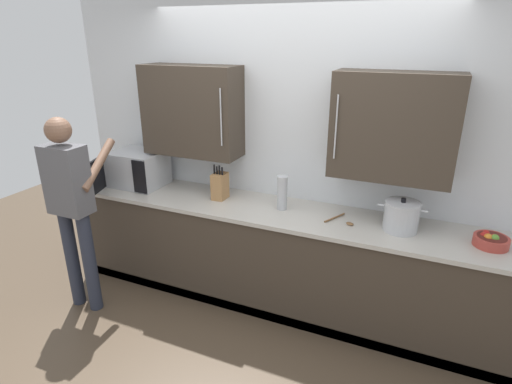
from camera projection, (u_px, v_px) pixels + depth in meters
The scene contains 10 objects.
ground_plane at pixel (242, 347), 3.20m from camera, with size 9.20×9.20×0.00m, color #4C3D2D.
back_wall_tiled at pixel (288, 140), 3.52m from camera, with size 4.28×0.44×2.70m.
counter_unit at pixel (274, 256), 3.61m from camera, with size 3.87×0.65×0.90m.
microwave_oven at pixel (135, 168), 3.96m from camera, with size 0.50×0.74×0.33m.
stock_pot at pixel (401, 216), 3.05m from camera, with size 0.35×0.26×0.26m.
fruit_bowl at pixel (491, 240), 2.84m from camera, with size 0.23×0.23×0.10m.
thermos_flask at pixel (282, 193), 3.41m from camera, with size 0.09×0.09×0.29m.
knife_block at pixel (220, 186), 3.64m from camera, with size 0.11×0.15×0.32m.
wooden_spoon at pixel (342, 221), 3.22m from camera, with size 0.23×0.22×0.02m.
person_figure at pixel (71, 200), 3.34m from camera, with size 0.44×0.58×1.69m.
Camera 1 is at (1.12, -2.30, 2.27)m, focal length 28.84 mm.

